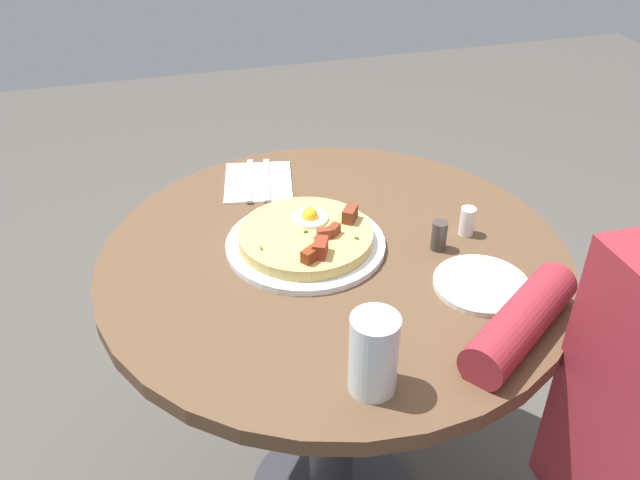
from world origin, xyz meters
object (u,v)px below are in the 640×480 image
fork (250,180)px  salt_shaker (467,221)px  water_glass (374,354)px  pepper_shaker (439,236)px  dining_table (333,323)px  pizza_plate (306,244)px  breakfast_pizza (307,235)px  knife (267,179)px  bread_plate (481,284)px

fork → salt_shaker: (-0.30, -0.35, 0.02)m
water_glass → pepper_shaker: water_glass is taller
salt_shaker → fork: bearing=49.5°
dining_table → pepper_shaker: (-0.04, -0.18, 0.20)m
salt_shaker → pepper_shaker: size_ratio=0.99×
pizza_plate → salt_shaker: salt_shaker is taller
breakfast_pizza → knife: size_ratio=1.36×
bread_plate → knife: bread_plate is taller
knife → pepper_shaker: pepper_shaker is taller
breakfast_pizza → bread_plate: breakfast_pizza is taller
dining_table → pepper_shaker: 0.27m
bread_plate → dining_table: bearing=51.5°
breakfast_pizza → knife: (0.26, 0.02, -0.02)m
knife → water_glass: size_ratio=1.46×
knife → salt_shaker: bearing=58.4°
knife → water_glass: 0.61m
pizza_plate → fork: 0.27m
breakfast_pizza → water_glass: bearing=180.0°
bread_plate → pizza_plate: bearing=52.5°
bread_plate → fork: 0.55m
dining_table → water_glass: 0.40m
pizza_plate → water_glass: size_ratio=2.35×
fork → knife: same height
breakfast_pizza → fork: size_ratio=1.36×
pizza_plate → breakfast_pizza: breakfast_pizza is taller
dining_table → salt_shaker: 0.32m
salt_shaker → dining_table: bearing=87.6°
dining_table → pizza_plate: size_ratio=2.93×
knife → fork: bearing=-90.0°
knife → pepper_shaker: 0.41m
bread_plate → water_glass: (-0.16, 0.25, 0.06)m
salt_shaker → pepper_shaker: (-0.03, 0.07, 0.00)m
dining_table → breakfast_pizza: size_ratio=3.48×
fork → salt_shaker: bearing=60.7°
pepper_shaker → water_glass: bearing=141.5°
salt_shaker → pepper_shaker: 0.08m
breakfast_pizza → water_glass: 0.36m
dining_table → water_glass: bearing=172.3°
pizza_plate → pepper_shaker: bearing=-107.0°
fork → knife: 0.04m
pizza_plate → salt_shaker: 0.30m
knife → pepper_shaker: bearing=48.5°
pepper_shaker → salt_shaker: bearing=-66.6°
dining_table → fork: (0.29, 0.10, 0.18)m
fork → bread_plate: bearing=45.1°
breakfast_pizza → pepper_shaker: breakfast_pizza is taller
water_glass → salt_shaker: water_glass is taller
pizza_plate → salt_shaker: (-0.04, -0.30, 0.02)m
pepper_shaker → dining_table: bearing=77.4°
pizza_plate → fork: size_ratio=1.61×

